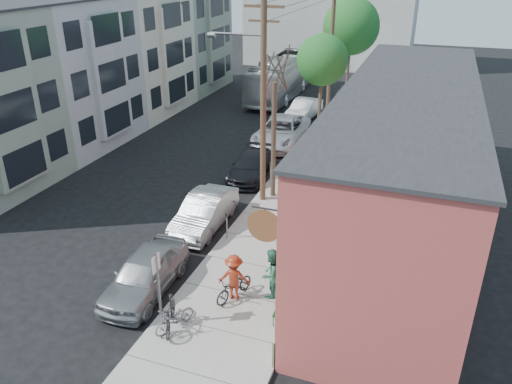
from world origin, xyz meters
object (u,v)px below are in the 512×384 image
(patron_grey, at_px, (309,249))
(car_2, at_px, (250,166))
(sign_post, at_px, (158,282))
(utility_pole_near, at_px, (262,97))
(patio_chair_b, at_px, (281,314))
(bus, at_px, (282,77))
(tree_leafy_mid, at_px, (322,60))
(cyclist, at_px, (234,277))
(patio_chair_a, at_px, (289,283))
(patron_green, at_px, (271,273))
(tree_leafy_far, at_px, (351,26))
(parked_bike_b, at_px, (175,318))
(car_4, at_px, (304,110))
(parking_meter_far, at_px, (270,170))
(parking_meter_near, at_px, (227,221))
(tree_bare, at_px, (274,142))
(parked_bike_a, at_px, (170,314))
(car_1, at_px, (204,212))
(car_3, at_px, (281,131))
(car_0, at_px, (145,273))

(patron_grey, bearing_deg, car_2, -164.61)
(sign_post, xyz_separation_m, utility_pole_near, (0.04, 10.10, 3.58))
(patio_chair_b, distance_m, bus, 30.51)
(tree_leafy_mid, bearing_deg, cyclist, -85.99)
(bus, bearing_deg, patio_chair_a, -72.67)
(tree_leafy_mid, bearing_deg, patron_green, -82.15)
(tree_leafy_mid, height_order, patio_chair_a, tree_leafy_mid)
(tree_leafy_mid, relative_size, tree_leafy_far, 0.82)
(patron_green, bearing_deg, car_2, -133.81)
(patio_chair_a, distance_m, parked_bike_b, 4.34)
(sign_post, height_order, tree_leafy_far, tree_leafy_far)
(car_4, bearing_deg, patio_chair_b, -71.54)
(sign_post, relative_size, car_4, 0.62)
(parking_meter_far, xyz_separation_m, utility_pole_near, (0.14, -1.84, 4.43))
(car_4, bearing_deg, parking_meter_near, -79.95)
(tree_bare, bearing_deg, bus, 105.72)
(tree_bare, height_order, car_4, tree_bare)
(patron_green, bearing_deg, parking_meter_near, -114.31)
(parking_meter_far, height_order, bus, bus)
(tree_bare, height_order, parked_bike_a, tree_bare)
(tree_bare, relative_size, patio_chair_b, 6.64)
(sign_post, relative_size, tree_bare, 0.48)
(car_2, bearing_deg, cyclist, -77.98)
(sign_post, distance_m, bus, 30.91)
(parking_meter_near, distance_m, parked_bike_a, 5.98)
(car_2, bearing_deg, tree_leafy_far, 78.55)
(parked_bike_a, height_order, car_2, car_2)
(patio_chair_a, bearing_deg, car_4, 100.54)
(parked_bike_a, bearing_deg, car_2, 78.69)
(bus, bearing_deg, car_1, -81.65)
(utility_pole_near, xyz_separation_m, tree_leafy_mid, (0.41, 10.75, -0.22))
(cyclist, bearing_deg, car_1, -65.54)
(tree_bare, distance_m, patron_green, 8.60)
(patron_grey, xyz_separation_m, cyclist, (-2.09, -2.55, -0.10))
(cyclist, xyz_separation_m, car_2, (-3.31, 10.65, -0.37))
(utility_pole_near, bearing_deg, car_3, 100.52)
(car_1, bearing_deg, car_0, -90.91)
(sign_post, height_order, parking_meter_far, sign_post)
(patron_grey, distance_m, patron_green, 2.19)
(tree_bare, xyz_separation_m, patron_grey, (3.40, -5.99, -1.94))
(patio_chair_b, bearing_deg, tree_leafy_mid, 97.66)
(car_0, bearing_deg, bus, 94.41)
(patio_chair_a, xyz_separation_m, car_3, (-5.09, 15.59, 0.27))
(patio_chair_a, bearing_deg, cyclist, -155.08)
(cyclist, bearing_deg, sign_post, 39.16)
(parked_bike_a, relative_size, car_2, 0.39)
(patron_grey, relative_size, parked_bike_b, 1.26)
(car_2, height_order, car_3, car_3)
(car_0, bearing_deg, tree_leafy_mid, 81.42)
(patio_chair_b, xyz_separation_m, car_1, (-5.30, 5.42, 0.18))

